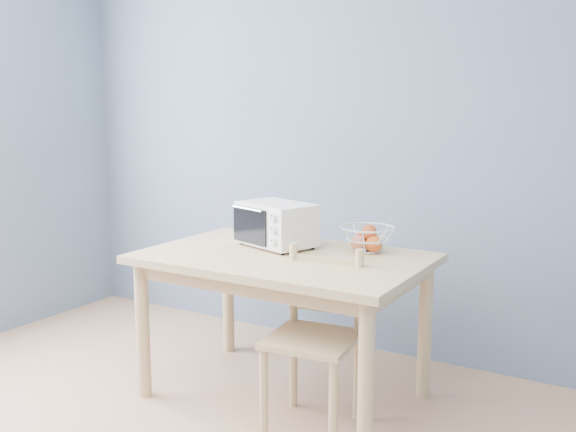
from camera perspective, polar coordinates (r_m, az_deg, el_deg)
The scene contains 5 objects.
room at distance 2.16m, azimuth -22.66°, elevation 4.26°, with size 4.01×4.51×2.61m.
dining_table at distance 3.24m, azimuth -0.37°, elevation -5.19°, with size 1.40×0.90×0.75m.
toaster_oven at distance 3.39m, azimuth -1.23°, elevation -0.66°, with size 0.46×0.38×0.23m.
fruit_basket at distance 3.29m, azimuth 7.06°, elevation -1.99°, with size 0.34×0.34×0.14m.
dining_chair at distance 3.03m, azimuth 2.44°, elevation -11.01°, with size 0.43×0.43×0.83m.
Camera 1 is at (1.73, -1.28, 1.47)m, focal length 40.00 mm.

